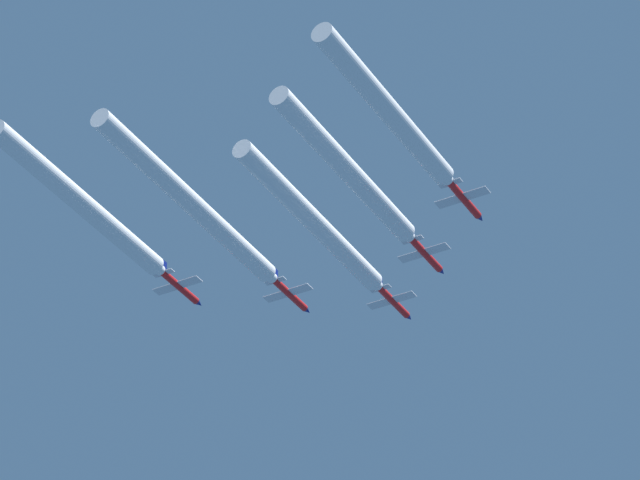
{
  "coord_description": "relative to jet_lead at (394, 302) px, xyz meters",
  "views": [
    {
      "loc": [
        112.18,
        -216.0,
        1.47
      ],
      "look_at": [
        -0.05,
        -16.72,
        156.74
      ],
      "focal_mm": 98.77,
      "sensor_mm": 36.0,
      "label": 1
    }
  ],
  "objects": [
    {
      "name": "jet_lead",
      "position": [
        0.0,
        0.0,
        0.0
      ],
      "size": [
        8.54,
        12.44,
        2.99
      ],
      "color": "red"
    },
    {
      "name": "jet_outer_left",
      "position": [
        -26.04,
        -25.37,
        -3.04
      ],
      "size": [
        8.54,
        12.44,
        2.99
      ],
      "color": "red"
    },
    {
      "name": "jet_right_wingman",
      "position": [
        12.14,
        -12.3,
        -1.55
      ],
      "size": [
        8.54,
        12.44,
        2.99
      ],
      "color": "red"
    },
    {
      "name": "smoke_trail_left_wingman",
      "position": [
        -12.83,
        -42.49,
        -1.51
      ],
      "size": [
        3.25,
        48.64,
        3.25
      ],
      "color": "white"
    },
    {
      "name": "smoke_trail_outer_left",
      "position": [
        -26.04,
        -52.29,
        -3.07
      ],
      "size": [
        3.25,
        42.49,
        3.25
      ],
      "color": "white"
    },
    {
      "name": "smoke_trail_right_wingman",
      "position": [
        12.14,
        -38.33,
        -1.58
      ],
      "size": [
        3.25,
        40.71,
        3.25
      ],
      "color": "white"
    },
    {
      "name": "smoke_trail_outer_right",
      "position": [
        24.75,
        -49.6,
        -2.91
      ],
      "size": [
        3.25,
        38.47,
        3.25
      ],
      "color": "white"
    },
    {
      "name": "jet_left_wingman",
      "position": [
        -12.83,
        -12.5,
        -1.48
      ],
      "size": [
        8.54,
        12.44,
        2.99
      ],
      "color": "red"
    },
    {
      "name": "smoke_trail_lead",
      "position": [
        0.0,
        -27.32,
        -0.03
      ],
      "size": [
        3.25,
        43.28,
        3.25
      ],
      "color": "white"
    },
    {
      "name": "jet_outer_right",
      "position": [
        24.75,
        -24.69,
        -2.88
      ],
      "size": [
        8.54,
        12.44,
        2.99
      ],
      "color": "red"
    }
  ]
}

